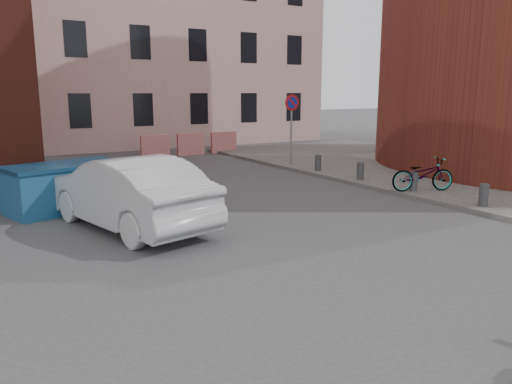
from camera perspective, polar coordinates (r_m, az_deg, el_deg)
ground at (r=8.40m, az=6.97°, el=-8.67°), size 120.00×120.00×0.00m
sidewalk at (r=18.25m, az=24.57°, el=1.49°), size 9.00×24.00×0.12m
building_pink at (r=30.53m, az=-9.99°, el=19.00°), size 16.00×8.00×14.00m
no_parking_sign at (r=19.12m, az=4.11°, el=8.79°), size 0.60×0.09×2.65m
bollards at (r=14.72m, az=17.59°, el=1.17°), size 0.22×9.02×0.55m
barriers at (r=23.20m, az=-7.46°, el=5.43°), size 4.70×0.18×1.00m
dumpster at (r=13.10m, az=-20.93°, el=0.57°), size 3.04×2.12×1.15m
silver_car at (r=10.95m, az=-14.47°, el=-0.03°), size 2.68×4.92×1.54m
bicycle at (r=14.75m, az=18.51°, el=1.92°), size 1.90×1.26×0.94m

